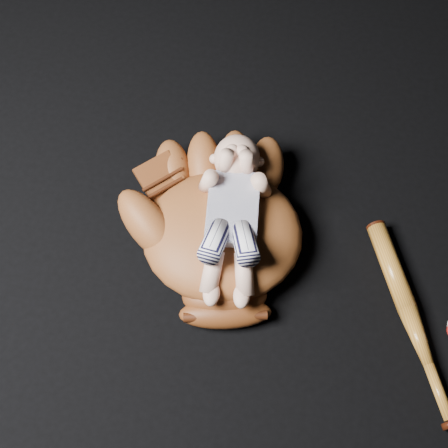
% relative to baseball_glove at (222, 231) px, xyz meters
% --- Properties ---
extents(baseball_glove, '(0.47, 0.51, 0.14)m').
position_rel_baseball_glove_xyz_m(baseball_glove, '(0.00, 0.00, 0.00)').
color(baseball_glove, brown).
rests_on(baseball_glove, ground).
extents(newborn_baby, '(0.18, 0.36, 0.14)m').
position_rel_baseball_glove_xyz_m(newborn_baby, '(0.02, -0.00, 0.05)').
color(newborn_baby, '#D3A188').
rests_on(newborn_baby, baseball_glove).
extents(baseball_bat, '(0.19, 0.41, 0.04)m').
position_rel_baseball_glove_xyz_m(baseball_bat, '(0.38, -0.12, -0.05)').
color(baseball_bat, '#9F631E').
rests_on(baseball_bat, ground).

